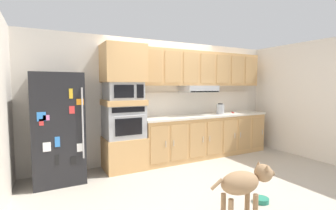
{
  "coord_description": "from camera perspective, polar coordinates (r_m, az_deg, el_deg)",
  "views": [
    {
      "loc": [
        -2.33,
        -3.6,
        1.55
      ],
      "look_at": [
        -0.36,
        0.15,
        1.22
      ],
      "focal_mm": 26.11,
      "sensor_mm": 36.0,
      "label": 1
    }
  ],
  "objects": [
    {
      "name": "ground_plane",
      "position": [
        4.56,
        5.08,
        -15.45
      ],
      "size": [
        9.6,
        9.6,
        0.0
      ],
      "primitive_type": "plane",
      "color": "#B2A899"
    },
    {
      "name": "back_kitchen_wall",
      "position": [
        5.27,
        -1.37,
        1.17
      ],
      "size": [
        6.2,
        0.12,
        2.5
      ],
      "primitive_type": "cube",
      "color": "beige",
      "rests_on": "ground"
    },
    {
      "name": "side_panel_right",
      "position": [
        6.28,
        27.21,
        1.21
      ],
      "size": [
        0.12,
        7.1,
        2.5
      ],
      "primitive_type": "cube",
      "color": "silver",
      "rests_on": "ground"
    },
    {
      "name": "refrigerator",
      "position": [
        4.34,
        -24.31,
        -4.85
      ],
      "size": [
        0.76,
        0.73,
        1.76
      ],
      "color": "black",
      "rests_on": "ground"
    },
    {
      "name": "oven_base_cabinet",
      "position": [
        4.73,
        -10.19,
        -10.97
      ],
      "size": [
        0.74,
        0.62,
        0.6
      ],
      "primitive_type": "cube",
      "color": "tan",
      "rests_on": "ground"
    },
    {
      "name": "built_in_oven",
      "position": [
        4.6,
        -10.28,
        -3.75
      ],
      "size": [
        0.7,
        0.62,
        0.6
      ],
      "color": "#A8AAAF",
      "rests_on": "oven_base_cabinet"
    },
    {
      "name": "appliance_mid_shelf",
      "position": [
        4.57,
        -10.35,
        0.6
      ],
      "size": [
        0.74,
        0.62,
        0.1
      ],
      "primitive_type": "cube",
      "color": "tan",
      "rests_on": "built_in_oven"
    },
    {
      "name": "microwave",
      "position": [
        4.56,
        -10.38,
        3.23
      ],
      "size": [
        0.64,
        0.54,
        0.32
      ],
      "color": "#A8AAAF",
      "rests_on": "appliance_mid_shelf"
    },
    {
      "name": "appliance_upper_cabinet",
      "position": [
        4.58,
        -10.48,
        9.5
      ],
      "size": [
        0.74,
        0.62,
        0.68
      ],
      "primitive_type": "cube",
      "color": "tan",
      "rests_on": "microwave"
    },
    {
      "name": "lower_cabinet_run",
      "position": [
        5.53,
        8.8,
        -7.19
      ],
      "size": [
        3.01,
        0.63,
        0.88
      ],
      "color": "tan",
      "rests_on": "ground"
    },
    {
      "name": "countertop_slab",
      "position": [
        5.46,
        8.84,
        -2.45
      ],
      "size": [
        3.05,
        0.64,
        0.04
      ],
      "primitive_type": "cube",
      "color": "silver",
      "rests_on": "lower_cabinet_run"
    },
    {
      "name": "backsplash_panel",
      "position": [
        5.67,
        7.14,
        0.56
      ],
      "size": [
        3.05,
        0.02,
        0.5
      ],
      "primitive_type": "cube",
      "color": "silver",
      "rests_on": "countertop_slab"
    },
    {
      "name": "upper_cabinet_with_hood",
      "position": [
        5.52,
        8.12,
        8.06
      ],
      "size": [
        3.01,
        0.48,
        0.88
      ],
      "color": "tan",
      "rests_on": "backsplash_panel"
    },
    {
      "name": "screwdriver",
      "position": [
        5.92,
        14.94,
        -1.68
      ],
      "size": [
        0.16,
        0.15,
        0.03
      ],
      "color": "red",
      "rests_on": "countertop_slab"
    },
    {
      "name": "electric_kettle",
      "position": [
        5.63,
        12.11,
        -0.92
      ],
      "size": [
        0.17,
        0.17,
        0.24
      ],
      "color": "#A8AAAF",
      "rests_on": "countertop_slab"
    },
    {
      "name": "dog",
      "position": [
        3.13,
        17.58,
        -16.85
      ],
      "size": [
        0.9,
        0.33,
        0.63
      ],
      "rotation": [
        0.0,
        0.0,
        -0.13
      ],
      "color": "#997551",
      "rests_on": "ground"
    },
    {
      "name": "dog_food_bowl",
      "position": [
        3.72,
        20.93,
        -19.99
      ],
      "size": [
        0.2,
        0.2,
        0.06
      ],
      "color": "#267F66",
      "rests_on": "ground"
    }
  ]
}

